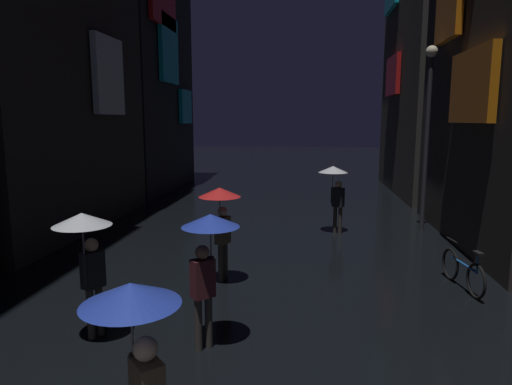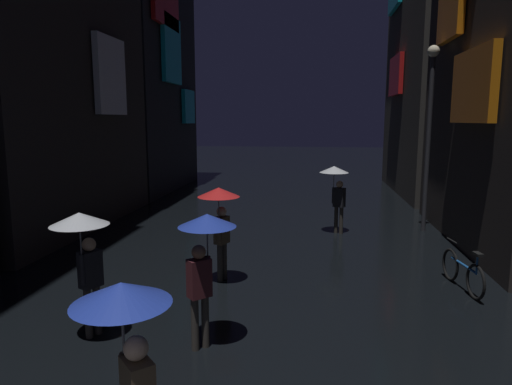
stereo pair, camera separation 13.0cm
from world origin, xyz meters
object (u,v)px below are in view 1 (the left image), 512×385
Objects in this scene: pedestrian_foreground_right_clear at (335,181)px; pedestrian_near_crossing_blue at (136,333)px; pedestrian_far_right_clear at (86,240)px; bicycle_parked_at_storefront at (463,271)px; streetlamp_right_far at (428,118)px; pedestrian_midstreet_centre_red at (221,208)px; pedestrian_midstreet_left_blue at (208,244)px.

pedestrian_near_crossing_blue is (-2.32, -10.60, 0.00)m from pedestrian_foreground_right_clear.
pedestrian_near_crossing_blue is at bearing -56.34° from pedestrian_far_right_clear.
pedestrian_far_right_clear reaches higher than bicycle_parked_at_storefront.
pedestrian_near_crossing_blue is at bearing -128.48° from bicycle_parked_at_storefront.
streetlamp_right_far is at bearing 12.77° from pedestrian_foreground_right_clear.
bicycle_parked_at_storefront is at bearing 24.51° from pedestrian_far_right_clear.
pedestrian_near_crossing_blue and pedestrian_far_right_clear have the same top height.
bicycle_parked_at_storefront is at bearing 2.30° from pedestrian_midstreet_centre_red.
pedestrian_foreground_right_clear and pedestrian_far_right_clear have the same top height.
bicycle_parked_at_storefront is at bearing -61.84° from pedestrian_foreground_right_clear.
pedestrian_foreground_right_clear is 1.00× the size of pedestrian_midstreet_left_blue.
pedestrian_foreground_right_clear is 7.97m from pedestrian_midstreet_left_blue.
pedestrian_midstreet_centre_red is (-2.68, -4.80, 0.00)m from pedestrian_foreground_right_clear.
bicycle_parked_at_storefront is (4.79, 3.03, -1.28)m from pedestrian_midstreet_left_blue.
pedestrian_midstreet_left_blue is at bearing 1.09° from pedestrian_far_right_clear.
pedestrian_far_right_clear is at bearing 123.66° from pedestrian_near_crossing_blue.
pedestrian_near_crossing_blue is 7.79m from bicycle_parked_at_storefront.
pedestrian_foreground_right_clear and pedestrian_midstreet_left_blue have the same top height.
pedestrian_midstreet_left_blue is 0.37× the size of streetlamp_right_far.
pedestrian_near_crossing_blue is at bearing -89.82° from pedestrian_midstreet_left_blue.
streetlamp_right_far is at bearing 65.29° from pedestrian_near_crossing_blue.
pedestrian_midstreet_left_blue is 1.17× the size of bicycle_parked_at_storefront.
pedestrian_near_crossing_blue is 1.17× the size of bicycle_parked_at_storefront.
pedestrian_midstreet_centre_red is at bearing 97.05° from pedestrian_midstreet_left_blue.
pedestrian_near_crossing_blue reaches higher than bicycle_parked_at_storefront.
streetlamp_right_far is (5.19, 8.27, 1.92)m from pedestrian_midstreet_left_blue.
pedestrian_foreground_right_clear is 8.78m from pedestrian_far_right_clear.
streetlamp_right_far reaches higher than pedestrian_foreground_right_clear.
bicycle_parked_at_storefront is at bearing 32.36° from pedestrian_midstreet_left_blue.
pedestrian_foreground_right_clear is at bearing 72.99° from pedestrian_midstreet_left_blue.
pedestrian_foreground_right_clear is 5.36m from bicycle_parked_at_storefront.
pedestrian_foreground_right_clear is at bearing -167.23° from streetlamp_right_far.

